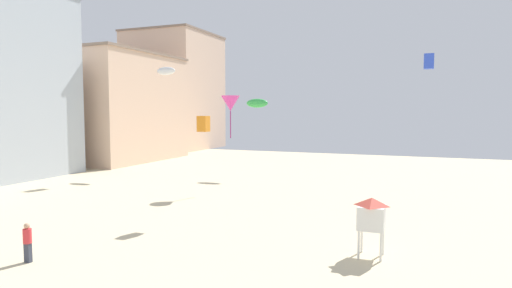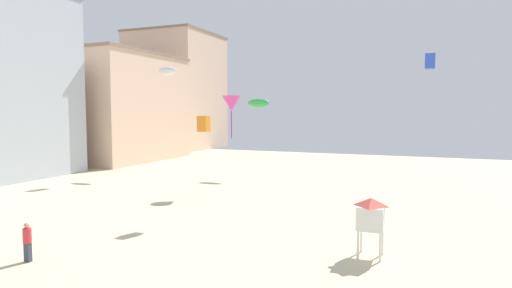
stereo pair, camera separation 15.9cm
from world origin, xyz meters
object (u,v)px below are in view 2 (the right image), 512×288
at_px(kite_white_parafoil, 168,71).
at_px(kite_green_parafoil, 258,103).
at_px(kite_flyer, 27,240).
at_px(kite_orange_box, 204,124).
at_px(lifeguard_stand, 371,214).
at_px(kite_magenta_delta, 231,103).
at_px(kite_blue_box, 430,61).

distance_m(kite_white_parafoil, kite_green_parafoil, 9.75).
distance_m(kite_flyer, kite_orange_box, 10.71).
bearing_deg(lifeguard_stand, kite_orange_box, 145.02).
bearing_deg(kite_magenta_delta, kite_orange_box, -74.98).
bearing_deg(kite_green_parafoil, kite_magenta_delta, -82.98).
distance_m(kite_orange_box, kite_green_parafoil, 16.90).
relative_size(kite_white_parafoil, kite_blue_box, 2.03).
relative_size(lifeguard_stand, kite_green_parafoil, 1.17).
bearing_deg(kite_white_parafoil, kite_flyer, -69.13).
height_order(lifeguard_stand, kite_magenta_delta, kite_magenta_delta).
bearing_deg(kite_blue_box, kite_magenta_delta, -172.24).
bearing_deg(kite_white_parafoil, kite_blue_box, -10.34).
xyz_separation_m(kite_flyer, kite_blue_box, (15.07, 19.52, 8.69)).
bearing_deg(kite_flyer, kite_white_parafoil, 113.27).
relative_size(kite_flyer, kite_magenta_delta, 0.50).
xyz_separation_m(kite_white_parafoil, kite_magenta_delta, (10.03, -6.34, -3.39)).
height_order(kite_flyer, kite_blue_box, kite_blue_box).
bearing_deg(kite_magenta_delta, lifeguard_stand, -43.98).
distance_m(kite_flyer, kite_magenta_delta, 18.56).
height_order(kite_magenta_delta, kite_green_parafoil, kite_magenta_delta).
height_order(lifeguard_stand, kite_green_parafoil, kite_green_parafoil).
bearing_deg(kite_flyer, lifeguard_stand, 26.96).
distance_m(kite_blue_box, kite_green_parafoil, 16.58).
xyz_separation_m(kite_blue_box, kite_magenta_delta, (-14.16, -1.93, -2.82)).
relative_size(kite_orange_box, kite_white_parafoil, 0.43).
bearing_deg(kite_blue_box, kite_green_parafoil, 157.86).
xyz_separation_m(lifeguard_stand, kite_orange_box, (-9.81, 3.23, 3.64)).
bearing_deg(kite_green_parafoil, kite_flyer, -89.80).
height_order(kite_white_parafoil, kite_green_parafoil, kite_white_parafoil).
xyz_separation_m(kite_white_parafoil, kite_blue_box, (24.19, -4.41, -0.57)).
distance_m(kite_flyer, kite_green_parafoil, 26.39).
bearing_deg(kite_blue_box, kite_flyer, -127.67).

